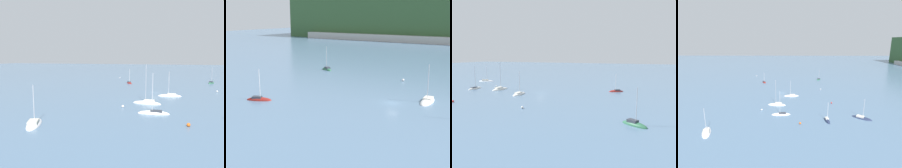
{
  "view_description": "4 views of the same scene",
  "coord_description": "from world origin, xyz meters",
  "views": [
    {
      "loc": [
        87.39,
        4.8,
        14.55
      ],
      "look_at": [
        -0.05,
        -17.69,
        2.95
      ],
      "focal_mm": 35.0,
      "sensor_mm": 36.0,
      "label": 1
    },
    {
      "loc": [
        27.85,
        -64.16,
        19.99
      ],
      "look_at": [
        -13.83,
        -1.73,
        3.14
      ],
      "focal_mm": 50.0,
      "sensor_mm": 36.0,
      "label": 2
    },
    {
      "loc": [
        -41.63,
        76.07,
        15.42
      ],
      "look_at": [
        -4.65,
        -13.39,
        2.26
      ],
      "focal_mm": 35.0,
      "sensor_mm": 36.0,
      "label": 3
    },
    {
      "loc": [
        100.7,
        6.49,
        29.63
      ],
      "look_at": [
        -13.84,
        4.61,
        2.19
      ],
      "focal_mm": 28.0,
      "sensor_mm": 36.0,
      "label": 4
    }
  ],
  "objects": [
    {
      "name": "mooring_buoy_4",
      "position": [
        28.04,
        -7.31,
        0.37
      ],
      "size": [
        0.75,
        0.75,
        0.75
      ],
      "color": "white",
      "rests_on": "ground_plane"
    },
    {
      "name": "sailboat_5",
      "position": [
        47.89,
        -22.56,
        0.12
      ],
      "size": [
        8.97,
        5.8,
        9.14
      ],
      "rotation": [
        0.0,
        0.0,
        3.52
      ],
      "color": "silver",
      "rests_on": "ground_plane"
    },
    {
      "name": "sailboat_0",
      "position": [
        20.92,
        -1.14,
        0.11
      ],
      "size": [
        3.94,
        8.99,
        13.07
      ],
      "rotation": [
        0.0,
        0.0,
        4.59
      ],
      "color": "white",
      "rests_on": "ground_plane"
    },
    {
      "name": "mooring_buoy_1",
      "position": [
        -53.66,
        -26.18,
        0.33
      ],
      "size": [
        0.66,
        0.66,
        0.66
      ],
      "color": "white",
      "rests_on": "ground_plane"
    },
    {
      "name": "mooring_buoy_3",
      "position": [
        18.24,
        25.77,
        0.36
      ],
      "size": [
        0.72,
        0.72,
        0.72
      ],
      "color": "red",
      "rests_on": "ground_plane"
    },
    {
      "name": "sailboat_6",
      "position": [
        6.33,
        5.72,
        0.08
      ],
      "size": [
        3.32,
        8.54,
        9.67
      ],
      "rotation": [
        0.0,
        0.0,
        4.79
      ],
      "color": "white",
      "rests_on": "ground_plane"
    },
    {
      "name": "mooring_buoy_0",
      "position": [
        -7.27,
        24.26,
        0.37
      ],
      "size": [
        0.74,
        0.74,
        0.74
      ],
      "color": "white",
      "rests_on": "ground_plane"
    },
    {
      "name": "sailboat_1",
      "position": [
        35.49,
        34.15,
        0.09
      ],
      "size": [
        6.79,
        7.88,
        8.78
      ],
      "rotation": [
        0.0,
        0.0,
        0.93
      ],
      "color": "#232D4C",
      "rests_on": "ground_plane"
    },
    {
      "name": "sailboat_4",
      "position": [
        -27.51,
        -15.14,
        0.09
      ],
      "size": [
        6.28,
        4.43,
        8.28
      ],
      "rotation": [
        0.0,
        0.0,
        0.46
      ],
      "color": "maroon",
      "rests_on": "ground_plane"
    },
    {
      "name": "mooring_buoy_2",
      "position": [
        41.05,
        9.28,
        0.39
      ],
      "size": [
        0.78,
        0.78,
        0.78
      ],
      "color": "orange",
      "rests_on": "ground_plane"
    },
    {
      "name": "sailboat_3",
      "position": [
        -38.27,
        27.5,
        0.11
      ],
      "size": [
        6.43,
        4.83,
        9.31
      ],
      "rotation": [
        0.0,
        0.0,
        2.63
      ],
      "color": "#2D6647",
      "rests_on": "ground_plane"
    },
    {
      "name": "sailboat_2",
      "position": [
        38.18,
        19.8,
        0.11
      ],
      "size": [
        5.43,
        2.23,
        8.51
      ],
      "rotation": [
        0.0,
        0.0,
        0.12
      ],
      "color": "#232D4C",
      "rests_on": "ground_plane"
    },
    {
      "name": "ground_plane",
      "position": [
        0.0,
        0.0,
        0.0
      ],
      "size": [
        600.0,
        600.0,
        0.0
      ],
      "primitive_type": "plane",
      "color": "slate"
    },
    {
      "name": "sailboat_7",
      "position": [
        32.63,
        1.62,
        0.08
      ],
      "size": [
        2.57,
        8.08,
        11.26
      ],
      "rotation": [
        0.0,
        0.0,
        4.78
      ],
      "color": "white",
      "rests_on": "ground_plane"
    }
  ]
}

